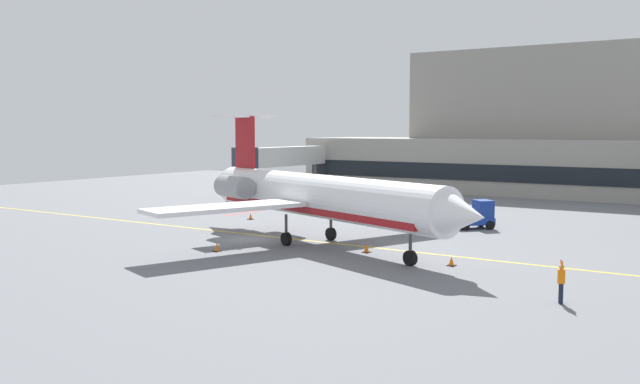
% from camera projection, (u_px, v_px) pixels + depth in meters
% --- Properties ---
extents(ground, '(120.00, 120.00, 0.11)m').
position_uv_depth(ground, '(253.00, 239.00, 50.69)').
color(ground, slate).
extents(terminal_building, '(56.90, 14.07, 17.85)m').
position_uv_depth(terminal_building, '(530.00, 138.00, 86.50)').
color(terminal_building, gray).
rests_on(terminal_building, ground).
extents(jet_bridge_east, '(2.40, 17.17, 5.77)m').
position_uv_depth(jet_bridge_east, '(280.00, 157.00, 87.04)').
color(jet_bridge_east, silver).
rests_on(jet_bridge_east, ground).
extents(regional_jet, '(28.69, 23.46, 9.02)m').
position_uv_depth(regional_jet, '(315.00, 196.00, 47.97)').
color(regional_jet, white).
rests_on(regional_jet, ground).
extents(baggage_tug, '(3.35, 3.42, 2.27)m').
position_uv_depth(baggage_tug, '(477.00, 216.00, 55.69)').
color(baggage_tug, '#19389E').
rests_on(baggage_tug, ground).
extents(pushback_tractor, '(3.95, 2.20, 1.81)m').
position_uv_depth(pushback_tractor, '(440.00, 203.00, 66.84)').
color(pushback_tractor, '#19389E').
rests_on(pushback_tractor, ground).
extents(fuel_tank, '(6.16, 2.73, 2.35)m').
position_uv_depth(fuel_tank, '(273.00, 184.00, 83.78)').
color(fuel_tank, white).
rests_on(fuel_tank, ground).
extents(marshaller, '(0.41, 0.80, 2.00)m').
position_uv_depth(marshaller, '(561.00, 282.00, 31.78)').
color(marshaller, '#191E33').
rests_on(marshaller, ground).
extents(safety_cone_alpha, '(0.47, 0.47, 0.55)m').
position_uv_depth(safety_cone_alpha, '(251.00, 217.00, 61.30)').
color(safety_cone_alpha, orange).
rests_on(safety_cone_alpha, ground).
extents(safety_cone_bravo, '(0.47, 0.47, 0.55)m').
position_uv_depth(safety_cone_bravo, '(366.00, 249.00, 44.96)').
color(safety_cone_bravo, orange).
rests_on(safety_cone_bravo, ground).
extents(safety_cone_charlie, '(0.47, 0.47, 0.55)m').
position_uv_depth(safety_cone_charlie, '(451.00, 262.00, 40.60)').
color(safety_cone_charlie, orange).
rests_on(safety_cone_charlie, ground).
extents(safety_cone_delta, '(0.47, 0.47, 0.55)m').
position_uv_depth(safety_cone_delta, '(217.00, 248.00, 45.35)').
color(safety_cone_delta, orange).
rests_on(safety_cone_delta, ground).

